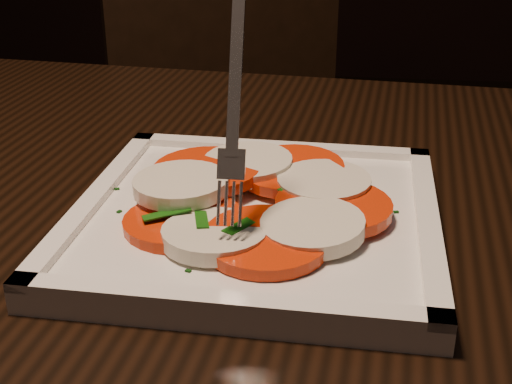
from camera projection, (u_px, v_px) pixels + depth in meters
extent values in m
cube|color=black|center=(220.00, 250.00, 0.52)|extent=(1.27, 0.91, 0.04)
cube|color=black|center=(258.00, 210.00, 1.21)|extent=(0.56, 0.56, 0.04)
cube|color=black|center=(225.00, 39.00, 1.27)|extent=(0.40, 0.21, 0.46)
cylinder|color=black|center=(391.00, 369.00, 1.21)|extent=(0.04, 0.04, 0.41)
cylinder|color=black|center=(144.00, 294.00, 1.42)|extent=(0.04, 0.04, 0.41)
cylinder|color=black|center=(311.00, 265.00, 1.52)|extent=(0.04, 0.04, 0.41)
cube|color=white|center=(256.00, 221.00, 0.50)|extent=(0.26, 0.26, 0.01)
cylinder|color=red|center=(183.00, 221.00, 0.48)|extent=(0.08, 0.08, 0.01)
cylinder|color=silver|center=(214.00, 236.00, 0.45)|extent=(0.07, 0.07, 0.01)
cylinder|color=red|center=(266.00, 240.00, 0.45)|extent=(0.08, 0.08, 0.01)
cylinder|color=silver|center=(313.00, 227.00, 0.46)|extent=(0.07, 0.07, 0.02)
cylinder|color=red|center=(333.00, 207.00, 0.49)|extent=(0.08, 0.08, 0.01)
cylinder|color=silver|center=(324.00, 184.00, 0.52)|extent=(0.07, 0.07, 0.01)
cylinder|color=red|center=(291.00, 170.00, 0.54)|extent=(0.08, 0.08, 0.01)
cylinder|color=silver|center=(248.00, 164.00, 0.54)|extent=(0.07, 0.07, 0.01)
cylinder|color=red|center=(207.00, 171.00, 0.53)|extent=(0.08, 0.08, 0.01)
cylinder|color=silver|center=(181.00, 185.00, 0.50)|extent=(0.07, 0.07, 0.01)
cube|color=#15560E|center=(202.00, 219.00, 0.46)|extent=(0.01, 0.03, 0.00)
cube|color=#15560E|center=(327.00, 200.00, 0.49)|extent=(0.02, 0.03, 0.00)
cube|color=#15560E|center=(318.00, 189.00, 0.51)|extent=(0.03, 0.04, 0.00)
cube|color=#15560E|center=(246.00, 223.00, 0.46)|extent=(0.03, 0.04, 0.00)
cube|color=#15560E|center=(305.00, 178.00, 0.52)|extent=(0.01, 0.03, 0.00)
cube|color=#15560E|center=(303.00, 199.00, 0.49)|extent=(0.04, 0.03, 0.01)
cube|color=#15560E|center=(167.00, 213.00, 0.47)|extent=(0.03, 0.02, 0.01)
cube|color=#0A3409|center=(313.00, 169.00, 0.57)|extent=(0.00, 0.00, 0.00)
cube|color=#0A3409|center=(202.00, 266.00, 0.43)|extent=(0.00, 0.00, 0.00)
cube|color=#0A3409|center=(339.00, 174.00, 0.56)|extent=(0.00, 0.00, 0.00)
cube|color=#0A3409|center=(252.00, 269.00, 0.43)|extent=(0.00, 0.00, 0.00)
cube|color=#0A3409|center=(119.00, 212.00, 0.50)|extent=(0.00, 0.00, 0.00)
cube|color=#0A3409|center=(303.00, 158.00, 0.59)|extent=(0.00, 0.00, 0.00)
cube|color=#0A3409|center=(352.00, 181.00, 0.55)|extent=(0.00, 0.00, 0.00)
cube|color=#0A3409|center=(354.00, 193.00, 0.53)|extent=(0.00, 0.00, 0.00)
cube|color=#0A3409|center=(396.00, 212.00, 0.50)|extent=(0.00, 0.00, 0.00)
cube|color=#0A3409|center=(213.00, 263.00, 0.43)|extent=(0.00, 0.00, 0.00)
cube|color=#0A3409|center=(165.00, 182.00, 0.54)|extent=(0.00, 0.00, 0.00)
cube|color=#0A3409|center=(377.00, 208.00, 0.50)|extent=(0.00, 0.00, 0.00)
cube|color=#0A3409|center=(196.00, 170.00, 0.57)|extent=(0.00, 0.00, 0.00)
cube|color=#0A3409|center=(175.00, 166.00, 0.57)|extent=(0.00, 0.00, 0.00)
cube|color=#0A3409|center=(214.00, 169.00, 0.57)|extent=(0.00, 0.00, 0.00)
cube|color=#0A3409|center=(353.00, 249.00, 0.45)|extent=(0.00, 0.00, 0.00)
cube|color=#0A3409|center=(323.00, 167.00, 0.57)|extent=(0.00, 0.00, 0.00)
cube|color=#0A3409|center=(117.00, 189.00, 0.53)|extent=(0.00, 0.00, 0.00)
cube|color=#0A3409|center=(314.00, 171.00, 0.56)|extent=(0.00, 0.00, 0.00)
cube|color=#0A3409|center=(268.00, 156.00, 0.59)|extent=(0.00, 0.00, 0.00)
cube|color=#0A3409|center=(188.00, 271.00, 0.43)|extent=(0.00, 0.00, 0.00)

